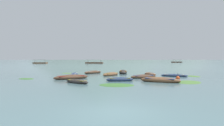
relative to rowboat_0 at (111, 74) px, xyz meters
name	(u,v)px	position (x,y,z in m)	size (l,w,h in m)	color
ground_plane	(101,60)	(-0.74, 1480.01, -0.19)	(6000.00, 6000.00, 0.00)	slate
mountain_1	(44,48)	(-645.46, 2120.86, 130.39)	(956.62, 956.62, 261.17)	slate
mountain_2	(100,36)	(-14.14, 2106.21, 274.17)	(1614.20, 1614.20, 548.72)	#56665B
mountain_3	(177,49)	(922.02, 2153.66, 122.52)	(906.71, 906.71, 245.42)	slate
rowboat_0	(111,74)	(0.00, 0.00, 0.00)	(3.29, 3.76, 0.62)	brown
rowboat_1	(160,80)	(5.02, -8.60, 0.02)	(4.49, 3.33, 0.68)	brown
rowboat_2	(71,77)	(-5.38, -4.75, 0.02)	(4.68, 3.37, 0.68)	#4C3323
rowboat_3	(150,74)	(6.45, 0.79, -0.05)	(1.62, 3.79, 0.46)	brown
rowboat_4	(77,82)	(-4.09, -9.03, -0.03)	(3.01, 2.79, 0.52)	#2D2826
rowboat_5	(93,72)	(-2.97, 4.38, 0.00)	(3.54, 3.43, 0.63)	#4C3323
rowboat_6	(120,80)	(0.65, -7.45, -0.02)	(3.28, 1.22, 0.56)	navy
rowboat_7	(174,75)	(9.24, -2.26, -0.05)	(3.85, 2.51, 0.47)	navy
rowboat_8	(123,72)	(2.43, 4.20, 0.05)	(1.71, 4.39, 0.79)	#2D2826
rowboat_9	(74,74)	(-5.73, 0.19, -0.02)	(1.24, 4.28, 0.54)	navy
rowboat_10	(143,77)	(4.20, -4.05, -0.01)	(4.04, 2.43, 0.58)	#4C3323
ferry_0	(40,63)	(-37.39, 82.76, 0.25)	(8.10, 3.83, 2.54)	brown
ferry_1	(94,63)	(-5.52, 84.86, 0.25)	(11.12, 5.04, 2.54)	brown
ferry_2	(177,62)	(58.05, 112.62, 0.25)	(8.12, 2.80, 2.54)	#4C3323
mooring_buoy	(178,78)	(8.42, -5.46, -0.09)	(0.51, 0.51, 0.86)	#DB4C1E
weed_patch_0	(116,85)	(-0.03, -10.77, -0.19)	(3.47, 2.65, 0.14)	#38662D
weed_patch_1	(26,79)	(-11.16, -4.40, -0.19)	(1.42, 2.28, 0.14)	#38662D
weed_patch_2	(193,76)	(12.13, -2.22, -0.19)	(2.69, 1.67, 0.14)	#477033
weed_patch_3	(67,73)	(-7.70, 5.02, -0.19)	(1.94, 1.36, 0.14)	#477033
weed_patch_4	(189,82)	(8.09, -9.05, -0.19)	(3.54, 2.53, 0.14)	#477033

